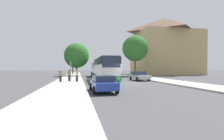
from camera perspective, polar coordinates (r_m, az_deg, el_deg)
ground_plane at (r=21.58m, az=4.40°, el=-4.58°), size 300.00×300.00×0.00m
sidewalk_left at (r=20.84m, az=-14.56°, el=-4.58°), size 4.00×120.00×0.15m
sidewalk_right at (r=24.38m, az=20.51°, el=-3.84°), size 4.00×120.00×0.15m
building_right_background at (r=57.29m, az=16.77°, el=7.42°), size 17.67×15.62×17.58m
bus_front at (r=26.63m, az=-2.20°, el=0.44°), size 2.95×10.83×3.52m
bus_middle at (r=39.63m, az=-4.63°, el=0.25°), size 3.05×11.40×3.19m
parked_car_left_curb at (r=14.38m, az=-2.98°, el=-4.30°), size 2.00×4.43×1.36m
parked_car_right_near at (r=27.89m, az=8.87°, el=-1.86°), size 2.18×4.74×1.45m
parked_car_right_far at (r=43.16m, az=1.60°, el=-0.98°), size 2.15×4.39×1.45m
bus_stop_sign at (r=22.85m, az=-13.31°, el=0.22°), size 0.08×0.45×2.67m
pedestrian_waiting_near at (r=23.94m, az=-11.39°, el=-1.80°), size 0.36×0.36×1.60m
pedestrian_waiting_far at (r=25.12m, az=-13.79°, el=-1.54°), size 0.36×0.36×1.72m
pedestrian_walking_back at (r=24.12m, az=-16.48°, el=-1.75°), size 0.36×0.36×1.64m
tree_left_near at (r=55.64m, az=-12.67°, el=4.97°), size 4.49×4.49×8.34m
tree_left_far at (r=42.97m, az=-11.47°, el=4.66°), size 5.97×5.97×7.85m
tree_right_near at (r=42.15m, az=7.56°, el=7.01°), size 6.12×6.12×9.58m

